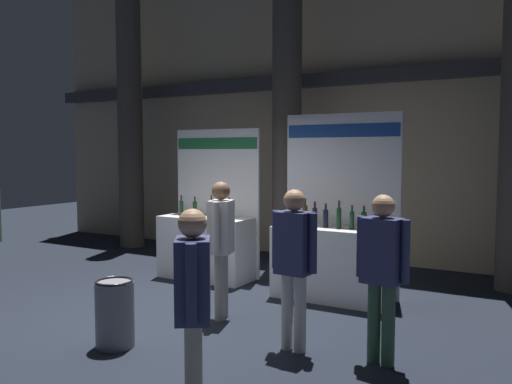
{
  "coord_description": "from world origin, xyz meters",
  "views": [
    {
      "loc": [
        4.12,
        -4.86,
        1.99
      ],
      "look_at": [
        0.69,
        1.18,
        1.47
      ],
      "focal_mm": 36.94,
      "sensor_mm": 36.0,
      "label": 1
    }
  ],
  "objects": [
    {
      "name": "trash_bin",
      "position": [
        0.26,
        -0.99,
        0.35
      ],
      "size": [
        0.4,
        0.4,
        0.7
      ],
      "color": "slate",
      "rests_on": "ground_plane"
    },
    {
      "name": "visitor_3",
      "position": [
        0.7,
        0.31,
        0.97
      ],
      "size": [
        0.33,
        0.47,
        1.65
      ],
      "rotation": [
        0.0,
        0.0,
        1.85
      ],
      "color": "#ADA393",
      "rests_on": "ground_plane"
    },
    {
      "name": "exhibitor_booth_1",
      "position": [
        1.55,
        1.78,
        0.62
      ],
      "size": [
        1.66,
        0.66,
        2.53
      ],
      "color": "white",
      "rests_on": "ground_plane"
    },
    {
      "name": "visitor_2",
      "position": [
        1.9,
        -0.18,
        0.96
      ],
      "size": [
        0.51,
        0.28,
        1.63
      ],
      "rotation": [
        0.0,
        0.0,
        3.05
      ],
      "color": "silver",
      "rests_on": "ground_plane"
    },
    {
      "name": "hall_colonnade",
      "position": [
        0.0,
        4.3,
        2.94
      ],
      "size": [
        12.6,
        1.37,
        6.01
      ],
      "color": "gray",
      "rests_on": "ground_plane"
    },
    {
      "name": "visitor_7",
      "position": [
        2.76,
        -0.08,
        0.95
      ],
      "size": [
        0.52,
        0.3,
        1.6
      ],
      "rotation": [
        0.0,
        0.0,
        6.13
      ],
      "color": "#33563D",
      "rests_on": "ground_plane"
    },
    {
      "name": "exhibitor_booth_0",
      "position": [
        -0.62,
        1.92,
        0.6
      ],
      "size": [
        1.56,
        0.74,
        2.36
      ],
      "color": "white",
      "rests_on": "ground_plane"
    },
    {
      "name": "ground_plane",
      "position": [
        0.0,
        0.0,
        0.0
      ],
      "size": [
        25.2,
        25.2,
        0.0
      ],
      "primitive_type": "plane",
      "color": "black"
    },
    {
      "name": "visitor_1",
      "position": [
        1.87,
        -1.82,
        0.93
      ],
      "size": [
        0.39,
        0.44,
        1.59
      ],
      "rotation": [
        0.0,
        0.0,
        5.3
      ],
      "color": "#ADA393",
      "rests_on": "ground_plane"
    }
  ]
}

